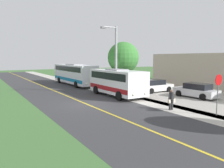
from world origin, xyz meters
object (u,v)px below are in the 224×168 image
(parked_car_far, at_px, (196,91))
(tree_curbside, at_px, (123,58))
(street_light_pole, at_px, (115,57))
(transit_bus_rear, at_px, (74,73))
(parked_car_near, at_px, (155,86))
(shuttle_bus_front, at_px, (117,81))
(pedestrian_with_bags, at_px, (171,99))
(stop_sign, at_px, (218,88))

(parked_car_far, bearing_deg, tree_curbside, -66.25)
(street_light_pole, height_order, tree_curbside, street_light_pole)
(transit_bus_rear, distance_m, street_light_pole, 10.93)
(tree_curbside, bearing_deg, street_light_pole, 39.22)
(parked_car_near, xyz_separation_m, parked_car_far, (-1.04, 4.94, 0.00))
(transit_bus_rear, relative_size, parked_car_near, 2.55)
(shuttle_bus_front, relative_size, parked_car_near, 1.72)
(shuttle_bus_front, relative_size, pedestrian_with_bags, 4.79)
(transit_bus_rear, height_order, street_light_pole, street_light_pole)
(pedestrian_with_bags, relative_size, street_light_pole, 0.22)
(pedestrian_with_bags, bearing_deg, tree_curbside, -104.89)
(parked_car_near, bearing_deg, stop_sign, 69.96)
(shuttle_bus_front, distance_m, street_light_pole, 2.66)
(pedestrian_with_bags, distance_m, tree_curbside, 11.25)
(pedestrian_with_bags, bearing_deg, street_light_pole, -91.64)
(street_light_pole, distance_m, parked_car_far, 9.07)
(stop_sign, relative_size, parked_car_near, 0.65)
(parked_car_far, distance_m, tree_curbside, 9.29)
(transit_bus_rear, height_order, pedestrian_with_bags, transit_bus_rear)
(parked_car_far, bearing_deg, parked_car_near, -78.07)
(parked_car_far, xyz_separation_m, tree_curbside, (3.49, -7.94, 3.33))
(pedestrian_with_bags, relative_size, tree_curbside, 0.27)
(parked_car_near, relative_size, tree_curbside, 0.74)
(stop_sign, relative_size, parked_car_far, 0.64)
(tree_curbside, bearing_deg, stop_sign, 84.41)
(street_light_pole, distance_m, tree_curbside, 3.27)
(street_light_pole, bearing_deg, parked_car_far, 135.75)
(street_light_pole, bearing_deg, parked_car_near, 169.37)
(tree_curbside, bearing_deg, shuttle_bus_front, 45.53)
(parked_car_near, distance_m, tree_curbside, 5.11)
(shuttle_bus_front, bearing_deg, tree_curbside, -134.47)
(pedestrian_with_bags, relative_size, stop_sign, 0.55)
(parked_car_near, xyz_separation_m, tree_curbside, (2.45, -3.00, 3.33))
(pedestrian_with_bags, relative_size, parked_car_far, 0.35)
(shuttle_bus_front, distance_m, parked_car_far, 8.14)
(shuttle_bus_front, xyz_separation_m, parked_car_far, (-6.33, 5.04, -0.88))
(stop_sign, distance_m, parked_car_near, 11.02)
(street_light_pole, relative_size, parked_car_near, 1.66)
(transit_bus_rear, bearing_deg, shuttle_bus_front, 90.45)
(stop_sign, bearing_deg, parked_car_near, -110.04)
(parked_car_far, bearing_deg, street_light_pole, -44.25)
(parked_car_near, relative_size, parked_car_far, 0.98)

